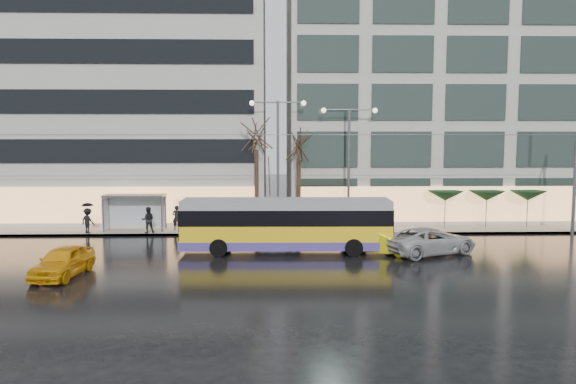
{
  "coord_description": "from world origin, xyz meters",
  "views": [
    {
      "loc": [
        1.56,
        -28.58,
        6.73
      ],
      "look_at": [
        2.54,
        5.0,
        3.36
      ],
      "focal_mm": 35.0,
      "sensor_mm": 36.0,
      "label": 1
    }
  ],
  "objects_px": {
    "trolleybus": "(286,226)",
    "street_lamp_near": "(278,146)",
    "taxi_a": "(63,262)",
    "bus_shelter": "(130,204)"
  },
  "relations": [
    {
      "from": "street_lamp_near",
      "to": "taxi_a",
      "type": "xyz_separation_m",
      "value": [
        -10.46,
        -12.7,
        -5.25
      ]
    },
    {
      "from": "trolleybus",
      "to": "taxi_a",
      "type": "relative_size",
      "value": 2.8
    },
    {
      "from": "street_lamp_near",
      "to": "trolleybus",
      "type": "bearing_deg",
      "value": -86.96
    },
    {
      "from": "bus_shelter",
      "to": "taxi_a",
      "type": "bearing_deg",
      "value": -90.34
    },
    {
      "from": "trolleybus",
      "to": "bus_shelter",
      "type": "height_order",
      "value": "trolleybus"
    },
    {
      "from": "street_lamp_near",
      "to": "taxi_a",
      "type": "bearing_deg",
      "value": -129.46
    },
    {
      "from": "trolleybus",
      "to": "bus_shelter",
      "type": "relative_size",
      "value": 2.88
    },
    {
      "from": "trolleybus",
      "to": "street_lamp_near",
      "type": "xyz_separation_m",
      "value": [
        -0.39,
        7.3,
        4.48
      ]
    },
    {
      "from": "trolleybus",
      "to": "street_lamp_near",
      "type": "height_order",
      "value": "street_lamp_near"
    },
    {
      "from": "taxi_a",
      "to": "trolleybus",
      "type": "bearing_deg",
      "value": 32.3
    }
  ]
}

